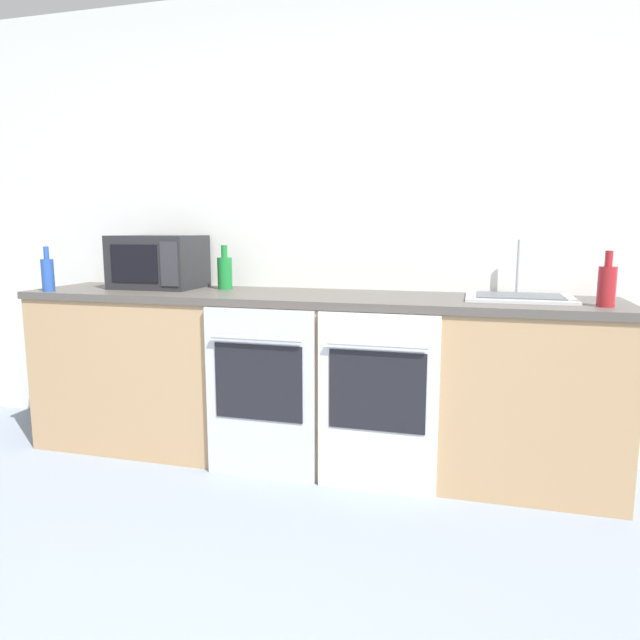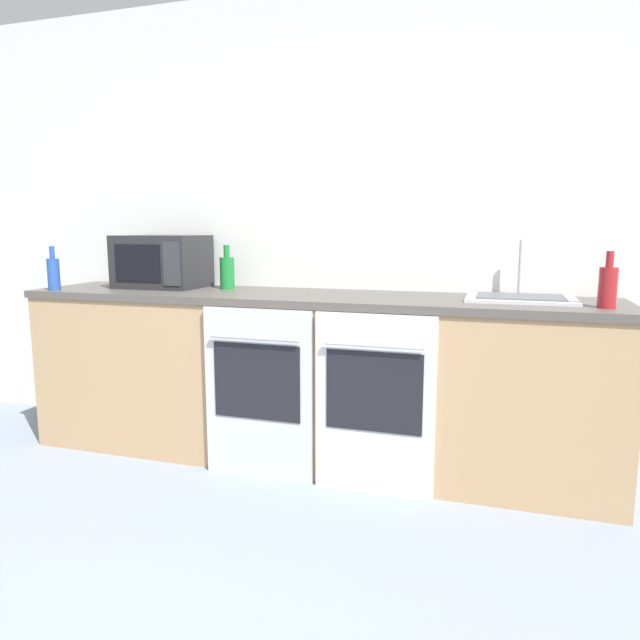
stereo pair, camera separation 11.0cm
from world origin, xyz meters
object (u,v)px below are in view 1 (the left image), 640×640
at_px(oven_left, 260,394).
at_px(bottle_green, 225,272).
at_px(oven_right, 377,403).
at_px(bottle_blue, 48,274).
at_px(sink, 519,296).
at_px(bottle_red, 607,285).
at_px(microwave, 159,262).

relative_size(oven_left, bottle_green, 3.46).
height_order(oven_right, bottle_green, bottle_green).
relative_size(bottle_blue, sink, 0.49).
distance_m(oven_left, oven_right, 0.60).
bearing_deg(bottle_blue, bottle_red, 2.24).
height_order(microwave, bottle_green, microwave).
bearing_deg(oven_right, bottle_green, 155.51).
height_order(oven_left, bottle_green, bottle_green).
bearing_deg(bottle_green, oven_left, -49.63).
relative_size(bottle_green, bottle_blue, 1.02).
height_order(microwave, bottle_blue, microwave).
xyz_separation_m(bottle_red, bottle_green, (-1.98, 0.26, 0.00)).
bearing_deg(bottle_red, oven_right, -169.32).
height_order(oven_left, microwave, microwave).
xyz_separation_m(bottle_blue, sink, (2.53, 0.31, -0.08)).
height_order(oven_left, sink, sink).
bearing_deg(bottle_red, bottle_blue, -177.76).
relative_size(bottle_green, sink, 0.49).
relative_size(microwave, sink, 0.95).
bearing_deg(bottle_blue, microwave, 34.22).
distance_m(microwave, bottle_red, 2.40).
bearing_deg(microwave, bottle_red, -5.40).
height_order(oven_left, bottle_blue, bottle_blue).
xyz_separation_m(bottle_green, sink, (1.62, -0.06, -0.08)).
bearing_deg(microwave, oven_right, -16.60).
relative_size(oven_left, oven_right, 1.00).
height_order(bottle_green, sink, sink).
relative_size(bottle_red, sink, 0.49).
xyz_separation_m(bottle_red, bottle_blue, (-2.88, -0.11, -0.00)).
distance_m(oven_left, bottle_green, 0.82).
bearing_deg(bottle_red, oven_left, -173.28).
bearing_deg(bottle_blue, oven_left, -3.35).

